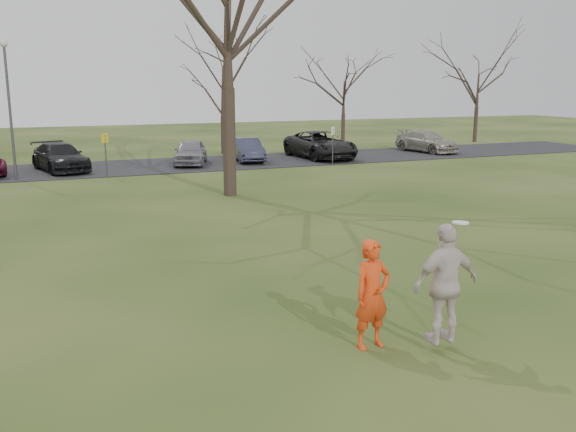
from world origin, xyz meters
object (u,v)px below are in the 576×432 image
(car_3, at_px, (60,157))
(lamp_post, at_px, (8,93))
(car_6, at_px, (320,145))
(car_5, at_px, (247,150))
(car_7, at_px, (427,141))
(catching_play, at_px, (446,284))
(big_tree, at_px, (227,12))
(player_defender, at_px, (372,294))
(car_4, at_px, (191,152))

(car_3, height_order, lamp_post, lamp_post)
(car_6, bearing_deg, car_3, 177.27)
(car_5, height_order, car_7, car_7)
(catching_play, xyz_separation_m, big_tree, (1.04, 15.47, 5.82))
(car_3, bearing_deg, car_5, -12.78)
(player_defender, distance_m, catching_play, 1.21)
(car_3, distance_m, car_4, 6.70)
(car_5, bearing_deg, car_3, -172.56)
(car_4, xyz_separation_m, lamp_post, (-8.75, -2.28, 3.25))
(car_4, height_order, big_tree, big_tree)
(car_5, bearing_deg, car_6, 3.88)
(car_3, relative_size, lamp_post, 0.76)
(player_defender, height_order, catching_play, catching_play)
(player_defender, height_order, car_3, player_defender)
(car_3, distance_m, catching_play, 25.76)
(car_7, bearing_deg, car_4, 171.41)
(car_5, height_order, big_tree, big_tree)
(car_5, relative_size, car_7, 0.86)
(big_tree, bearing_deg, player_defender, -97.90)
(player_defender, height_order, car_7, player_defender)
(player_defender, distance_m, big_tree, 16.20)
(car_3, distance_m, car_6, 14.53)
(car_3, distance_m, car_7, 22.28)
(catching_play, relative_size, lamp_post, 0.33)
(car_4, relative_size, car_7, 0.87)
(car_7, relative_size, catching_play, 2.23)
(catching_play, height_order, big_tree, big_tree)
(car_6, xyz_separation_m, lamp_post, (-16.58, -2.31, 3.15))
(player_defender, xyz_separation_m, big_tree, (2.07, 14.88, 6.06))
(car_3, bearing_deg, lamp_post, -145.59)
(car_6, height_order, big_tree, big_tree)
(car_3, bearing_deg, player_defender, -94.97)
(player_defender, xyz_separation_m, catching_play, (1.03, -0.59, 0.24))
(player_defender, relative_size, lamp_post, 0.30)
(car_6, xyz_separation_m, car_7, (7.75, 0.41, -0.12))
(car_3, bearing_deg, car_6, -13.88)
(car_6, bearing_deg, lamp_post, -174.82)
(car_3, xyz_separation_m, lamp_post, (-2.05, -2.31, 3.24))
(player_defender, relative_size, car_6, 0.33)
(car_4, xyz_separation_m, car_6, (7.83, 0.03, 0.11))
(car_5, relative_size, catching_play, 1.90)
(player_defender, height_order, car_4, player_defender)
(car_4, height_order, car_5, car_4)
(car_6, relative_size, car_7, 1.23)
(player_defender, relative_size, car_4, 0.47)
(car_7, xyz_separation_m, catching_play, (-17.36, -25.69, 0.47))
(car_5, bearing_deg, player_defender, -97.55)
(car_5, distance_m, catching_play, 25.99)
(car_7, height_order, catching_play, catching_play)
(car_4, height_order, catching_play, catching_play)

